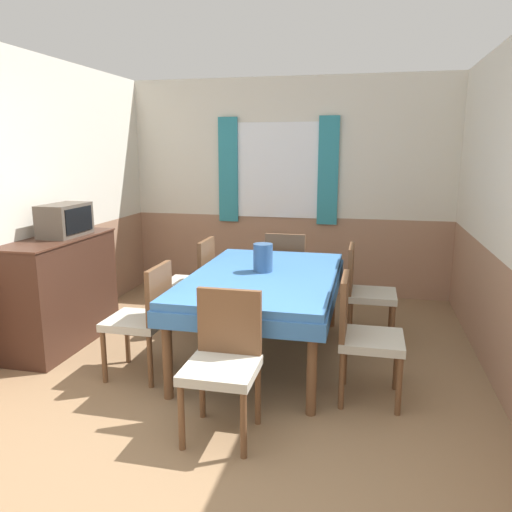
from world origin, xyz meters
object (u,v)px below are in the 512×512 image
Objects in this scene: chair_head_near at (224,358)px; chair_right_near at (362,333)px; chair_head_window at (287,269)px; vase at (263,258)px; chair_left_far at (194,279)px; dining_table at (264,285)px; sideboard at (62,291)px; tv at (65,220)px; chair_left_near at (144,316)px; chair_right_far at (365,289)px.

chair_head_near is 1.04m from chair_right_near.
chair_head_window is 3.74× the size of vase.
chair_right_near is at bearing -37.21° from vase.
vase is (-0.03, -1.12, 0.36)m from chair_head_window.
chair_left_far is at bearing -124.47° from chair_right_near.
dining_table is 1.02m from chair_right_near.
chair_right_near is (1.66, -1.14, 0.00)m from chair_left_far.
sideboard is 2.48× the size of tv.
dining_table is 2.18× the size of chair_head_window.
chair_right_near is 1.00× the size of chair_left_near.
vase is at bearing 107.95° from dining_table.
chair_right_near is (0.83, 0.63, 0.00)m from chair_head_near.
vase is (0.81, -0.49, 0.36)m from chair_left_far.
chair_head_window is at bearing -154.87° from chair_right_near.
tv is (-1.82, -0.03, 0.50)m from dining_table.
tv reaches higher than chair_head_near.
chair_right_far is 1.00× the size of chair_left_near.
sideboard is at bearing -176.05° from dining_table.
chair_head_near is (-0.00, -1.20, -0.14)m from dining_table.
tv is (-0.99, -0.60, 0.64)m from chair_left_far.
chair_head_near is 1.00× the size of chair_left_near.
chair_left_near is at bearing -115.13° from chair_head_window.
dining_table is at bearing -124.47° from chair_left_far.
tv reaches higher than chair_left_far.
dining_table is 0.24m from vase.
sideboard reaches higher than chair_head_near.
chair_right_far is 1.14m from chair_right_near.
chair_head_window and chair_right_far have the same top height.
chair_head_window is 1.04m from chair_left_far.
chair_head_near is 1.33m from vase.
chair_head_near is at bearing -52.80° from chair_right_near.
chair_head_near is at bearing -25.13° from chair_right_far.
vase is (1.80, 0.11, -0.28)m from tv.
chair_left_far is at bearing 31.31° from tv.
chair_head_window is at bearing 35.75° from sideboard.
chair_head_near and chair_right_near have the same top height.
chair_left_far is 1.01m from vase.
vase reaches higher than dining_table.
tv is (-1.82, 1.17, 0.64)m from chair_head_near.
chair_right_far is at bearing 29.76° from vase.
dining_table is 2.18× the size of chair_left_far.
tv is at bearing 121.31° from chair_left_far.
chair_head_near is 1.00× the size of chair_right_near.
tv reaches higher than vase.
chair_left_near is (-1.66, 0.00, 0.00)m from chair_right_near.
chair_left_far is at bearing -90.00° from chair_right_far.
chair_right_far is (0.83, -0.63, 0.00)m from chair_head_window.
chair_head_window is 2.41m from chair_head_near.
chair_left_near is at bearing -23.59° from sideboard.
dining_table is at bearing -90.00° from chair_head_near.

